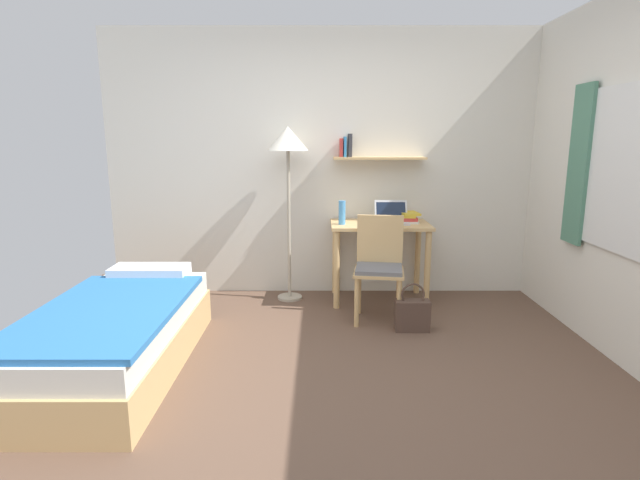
{
  "coord_description": "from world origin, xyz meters",
  "views": [
    {
      "loc": [
        -0.09,
        -2.93,
        1.56
      ],
      "look_at": [
        -0.1,
        0.51,
        0.85
      ],
      "focal_mm": 27.65,
      "sensor_mm": 36.0,
      "label": 1
    }
  ],
  "objects_px": {
    "handbag": "(414,314)",
    "standing_lamp": "(290,149)",
    "desk_chair": "(381,264)",
    "water_bottle": "(344,213)",
    "book_stack": "(410,217)",
    "bed": "(119,335)",
    "laptop": "(393,218)",
    "desk": "(381,239)"
  },
  "relations": [
    {
      "from": "desk",
      "to": "water_bottle",
      "type": "height_order",
      "value": "water_bottle"
    },
    {
      "from": "desk",
      "to": "laptop",
      "type": "distance_m",
      "value": 0.24
    },
    {
      "from": "standing_lamp",
      "to": "book_stack",
      "type": "bearing_deg",
      "value": 0.25
    },
    {
      "from": "desk",
      "to": "bed",
      "type": "bearing_deg",
      "value": -143.29
    },
    {
      "from": "water_bottle",
      "to": "book_stack",
      "type": "xyz_separation_m",
      "value": [
        0.65,
        0.12,
        -0.06
      ]
    },
    {
      "from": "standing_lamp",
      "to": "handbag",
      "type": "height_order",
      "value": "standing_lamp"
    },
    {
      "from": "handbag",
      "to": "standing_lamp",
      "type": "bearing_deg",
      "value": 141.94
    },
    {
      "from": "standing_lamp",
      "to": "bed",
      "type": "bearing_deg",
      "value": -125.76
    },
    {
      "from": "bed",
      "to": "standing_lamp",
      "type": "bearing_deg",
      "value": 54.24
    },
    {
      "from": "laptop",
      "to": "desk_chair",
      "type": "bearing_deg",
      "value": -108.22
    },
    {
      "from": "bed",
      "to": "standing_lamp",
      "type": "relative_size",
      "value": 1.11
    },
    {
      "from": "desk_chair",
      "to": "water_bottle",
      "type": "relative_size",
      "value": 4.03
    },
    {
      "from": "desk_chair",
      "to": "book_stack",
      "type": "bearing_deg",
      "value": 58.28
    },
    {
      "from": "handbag",
      "to": "water_bottle",
      "type": "bearing_deg",
      "value": 127.59
    },
    {
      "from": "laptop",
      "to": "water_bottle",
      "type": "distance_m",
      "value": 0.48
    },
    {
      "from": "laptop",
      "to": "desk",
      "type": "bearing_deg",
      "value": -174.69
    },
    {
      "from": "desk",
      "to": "laptop",
      "type": "bearing_deg",
      "value": 5.31
    },
    {
      "from": "book_stack",
      "to": "handbag",
      "type": "xyz_separation_m",
      "value": [
        -0.09,
        -0.84,
        -0.68
      ]
    },
    {
      "from": "handbag",
      "to": "desk_chair",
      "type": "bearing_deg",
      "value": 131.37
    },
    {
      "from": "water_bottle",
      "to": "handbag",
      "type": "height_order",
      "value": "water_bottle"
    },
    {
      "from": "bed",
      "to": "standing_lamp",
      "type": "distance_m",
      "value": 2.23
    },
    {
      "from": "handbag",
      "to": "laptop",
      "type": "bearing_deg",
      "value": 95.76
    },
    {
      "from": "desk_chair",
      "to": "handbag",
      "type": "xyz_separation_m",
      "value": [
        0.25,
        -0.28,
        -0.36
      ]
    },
    {
      "from": "standing_lamp",
      "to": "water_bottle",
      "type": "distance_m",
      "value": 0.78
    },
    {
      "from": "desk_chair",
      "to": "book_stack",
      "type": "distance_m",
      "value": 0.72
    },
    {
      "from": "bed",
      "to": "handbag",
      "type": "bearing_deg",
      "value": 17.61
    },
    {
      "from": "standing_lamp",
      "to": "handbag",
      "type": "xyz_separation_m",
      "value": [
        1.06,
        -0.83,
        -1.32
      ]
    },
    {
      "from": "desk_chair",
      "to": "water_bottle",
      "type": "distance_m",
      "value": 0.66
    },
    {
      "from": "desk",
      "to": "handbag",
      "type": "height_order",
      "value": "desk"
    },
    {
      "from": "water_bottle",
      "to": "desk_chair",
      "type": "bearing_deg",
      "value": -55.05
    },
    {
      "from": "laptop",
      "to": "handbag",
      "type": "xyz_separation_m",
      "value": [
        0.08,
        -0.79,
        -0.68
      ]
    },
    {
      "from": "water_bottle",
      "to": "bed",
      "type": "bearing_deg",
      "value": -138.72
    },
    {
      "from": "bed",
      "to": "standing_lamp",
      "type": "xyz_separation_m",
      "value": [
        1.09,
        1.51,
        1.22
      ]
    },
    {
      "from": "desk_chair",
      "to": "bed",
      "type": "bearing_deg",
      "value": -153.13
    },
    {
      "from": "bed",
      "to": "laptop",
      "type": "xyz_separation_m",
      "value": [
        2.07,
        1.47,
        0.58
      ]
    },
    {
      "from": "bed",
      "to": "laptop",
      "type": "bearing_deg",
      "value": 35.44
    },
    {
      "from": "bed",
      "to": "laptop",
      "type": "relative_size",
      "value": 5.88
    },
    {
      "from": "desk",
      "to": "laptop",
      "type": "xyz_separation_m",
      "value": [
        0.11,
        0.01,
        0.21
      ]
    },
    {
      "from": "bed",
      "to": "book_stack",
      "type": "relative_size",
      "value": 7.33
    },
    {
      "from": "desk",
      "to": "water_bottle",
      "type": "relative_size",
      "value": 4.16
    },
    {
      "from": "desk",
      "to": "handbag",
      "type": "distance_m",
      "value": 0.93
    },
    {
      "from": "handbag",
      "to": "desk",
      "type": "bearing_deg",
      "value": 103.45
    }
  ]
}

